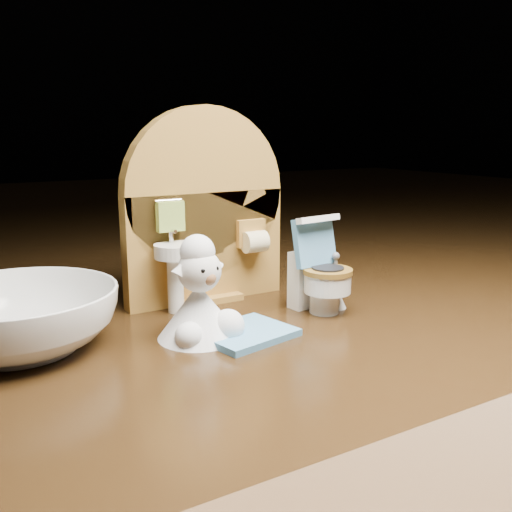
{
  "coord_description": "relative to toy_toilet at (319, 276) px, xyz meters",
  "views": [
    {
      "loc": [
        -0.19,
        -0.33,
        0.13
      ],
      "look_at": [
        0.01,
        0.0,
        0.05
      ],
      "focal_mm": 40.0,
      "sensor_mm": 36.0,
      "label": 1
    }
  ],
  "objects": [
    {
      "name": "toy_toilet",
      "position": [
        0.0,
        0.0,
        0.0
      ],
      "size": [
        0.04,
        0.05,
        0.07
      ],
      "rotation": [
        0.0,
        0.0,
        0.12
      ],
      "color": "white",
      "rests_on": "ground"
    },
    {
      "name": "plush_lamb",
      "position": [
        -0.1,
        -0.01,
        -0.0
      ],
      "size": [
        0.05,
        0.05,
        0.07
      ],
      "rotation": [
        0.0,
        0.0,
        0.15
      ],
      "color": "white",
      "rests_on": "ground"
    },
    {
      "name": "backdrop_panel",
      "position": [
        -0.06,
        0.07,
        0.04
      ],
      "size": [
        0.13,
        0.05,
        0.15
      ],
      "color": "#A5752E",
      "rests_on": "ground"
    },
    {
      "name": "bath_mat",
      "position": [
        -0.07,
        -0.02,
        -0.02
      ],
      "size": [
        0.07,
        0.06,
        0.0
      ],
      "primitive_type": "cube",
      "rotation": [
        0.0,
        0.0,
        0.21
      ],
      "color": "#518DBA",
      "rests_on": "ground"
    },
    {
      "name": "ceramic_bowl",
      "position": [
        -0.21,
        0.03,
        -0.01
      ],
      "size": [
        0.15,
        0.15,
        0.04
      ],
      "primitive_type": "imported",
      "rotation": [
        0.0,
        0.0,
        -0.35
      ],
      "color": "white",
      "rests_on": "ground"
    },
    {
      "name": "toilet_brush",
      "position": [
        0.01,
        -0.0,
        -0.01
      ],
      "size": [
        0.02,
        0.02,
        0.04
      ],
      "color": "white",
      "rests_on": "ground"
    }
  ]
}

